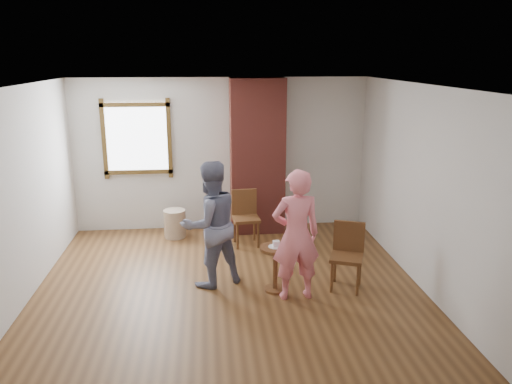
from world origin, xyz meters
TOP-DOWN VIEW (x-y plane):
  - ground at (0.00, 0.00)m, footprint 5.50×5.50m
  - room_shell at (-0.06, 0.61)m, footprint 5.04×5.52m
  - brick_chimney at (0.60, 2.50)m, footprint 0.90×0.50m
  - stoneware_crock at (-0.81, 2.28)m, footprint 0.40×0.40m
  - dark_pot at (-0.23, 2.40)m, footprint 0.18×0.18m
  - dining_chair_left at (0.34, 1.87)m, footprint 0.44×0.44m
  - dining_chair_right at (1.54, 0.18)m, footprint 0.52×0.52m
  - side_table at (0.59, 0.15)m, footprint 0.40×0.40m
  - cake_plate at (0.59, 0.15)m, footprint 0.18×0.18m
  - cake_slice at (0.60, 0.15)m, footprint 0.08×0.07m
  - man at (-0.22, 0.43)m, footprint 1.01×0.93m
  - person_pink at (0.81, -0.06)m, footprint 0.63×0.44m

SIDE VIEW (x-z plane):
  - ground at x=0.00m, z-range 0.00..0.00m
  - dark_pot at x=-0.23m, z-range 0.00..0.14m
  - stoneware_crock at x=-0.81m, z-range 0.00..0.47m
  - side_table at x=0.59m, z-range 0.10..0.70m
  - dining_chair_right at x=1.54m, z-range 0.05..0.92m
  - dining_chair_left at x=0.34m, z-range 0.05..0.93m
  - cake_plate at x=0.59m, z-range 0.60..0.61m
  - cake_slice at x=0.60m, z-range 0.61..0.67m
  - person_pink at x=0.81m, z-range 0.00..1.65m
  - man at x=-0.22m, z-range 0.00..1.67m
  - brick_chimney at x=0.60m, z-range 0.00..2.60m
  - room_shell at x=-0.06m, z-range 0.50..3.12m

